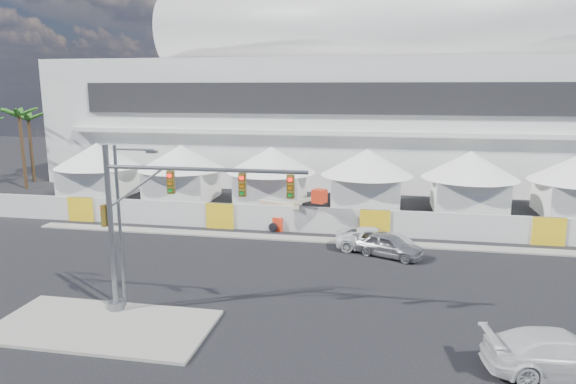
% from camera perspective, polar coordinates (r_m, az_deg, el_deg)
% --- Properties ---
extents(ground, '(160.00, 160.00, 0.00)m').
position_cam_1_polar(ground, '(26.23, -4.72, -12.99)').
color(ground, black).
rests_on(ground, ground).
extents(median_island, '(10.00, 5.00, 0.15)m').
position_cam_1_polar(median_island, '(25.91, -19.88, -13.83)').
color(median_island, gray).
rests_on(median_island, ground).
extents(stadium, '(80.00, 24.80, 21.98)m').
position_cam_1_polar(stadium, '(64.54, 12.84, 9.97)').
color(stadium, silver).
rests_on(stadium, ground).
extents(tent_row, '(53.40, 8.40, 5.40)m').
position_cam_1_polar(tent_row, '(47.99, 3.38, 2.24)').
color(tent_row, white).
rests_on(tent_row, ground).
extents(hoarding_fence, '(70.00, 0.25, 2.00)m').
position_cam_1_polar(hoarding_fence, '(38.76, 9.63, -3.40)').
color(hoarding_fence, silver).
rests_on(hoarding_fence, ground).
extents(palm_cluster, '(10.60, 10.60, 8.55)m').
position_cam_1_polar(palm_cluster, '(66.07, -26.76, 6.84)').
color(palm_cluster, '#47331E').
rests_on(palm_cluster, ground).
extents(sedan_silver, '(3.46, 4.86, 1.54)m').
position_cam_1_polar(sedan_silver, '(34.33, 11.16, -5.82)').
color(sedan_silver, '#9FA0A4').
rests_on(sedan_silver, ground).
extents(pickup_curb, '(2.68, 5.37, 1.46)m').
position_cam_1_polar(pickup_curb, '(35.65, 9.57, -5.17)').
color(pickup_curb, white).
rests_on(pickup_curb, ground).
extents(pickup_near, '(3.12, 6.10, 1.69)m').
position_cam_1_polar(pickup_near, '(23.15, 28.11, -15.58)').
color(pickup_near, silver).
rests_on(pickup_near, ground).
extents(traffic_mast, '(9.92, 0.79, 8.13)m').
position_cam_1_polar(traffic_mast, '(24.98, -15.25, -3.42)').
color(traffic_mast, gray).
rests_on(traffic_mast, median_island).
extents(streetlight_median, '(2.23, 0.22, 8.05)m').
position_cam_1_polar(streetlight_median, '(26.09, -17.85, -2.55)').
color(streetlight_median, gray).
rests_on(streetlight_median, median_island).
extents(boom_lift, '(7.25, 2.85, 3.54)m').
position_cam_1_polar(boom_lift, '(40.58, -1.34, -2.63)').
color(boom_lift, red).
rests_on(boom_lift, ground).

